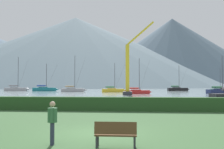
{
  "coord_description": "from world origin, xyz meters",
  "views": [
    {
      "loc": [
        1.81,
        -12.83,
        2.29
      ],
      "look_at": [
        -5.57,
        62.26,
        5.14
      ],
      "focal_mm": 43.3,
      "sensor_mm": 36.0,
      "label": 1
    }
  ],
  "objects_px": {
    "sailboat_slip_0": "(178,89)",
    "sailboat_slip_7": "(219,90)",
    "sailboat_slip_2": "(16,89)",
    "sailboat_slip_10": "(73,90)",
    "park_bench_under_tree": "(116,133)",
    "sailboat_slip_9": "(138,92)",
    "sailboat_slip_6": "(221,91)",
    "person_seated_viewer": "(52,119)",
    "sailboat_slip_12": "(113,90)",
    "dock_crane": "(129,72)",
    "sailboat_slip_11": "(45,89)"
  },
  "relations": [
    {
      "from": "sailboat_slip_2",
      "to": "sailboat_slip_6",
      "type": "bearing_deg",
      "value": -28.73
    },
    {
      "from": "sailboat_slip_7",
      "to": "sailboat_slip_11",
      "type": "relative_size",
      "value": 0.83
    },
    {
      "from": "sailboat_slip_0",
      "to": "sailboat_slip_7",
      "type": "bearing_deg",
      "value": -36.34
    },
    {
      "from": "park_bench_under_tree",
      "to": "sailboat_slip_11",
      "type": "bearing_deg",
      "value": 110.58
    },
    {
      "from": "person_seated_viewer",
      "to": "sailboat_slip_12",
      "type": "bearing_deg",
      "value": 83.3
    },
    {
      "from": "park_bench_under_tree",
      "to": "person_seated_viewer",
      "type": "height_order",
      "value": "person_seated_viewer"
    },
    {
      "from": "sailboat_slip_6",
      "to": "sailboat_slip_11",
      "type": "height_order",
      "value": "sailboat_slip_11"
    },
    {
      "from": "sailboat_slip_0",
      "to": "sailboat_slip_6",
      "type": "relative_size",
      "value": 0.97
    },
    {
      "from": "sailboat_slip_7",
      "to": "person_seated_viewer",
      "type": "height_order",
      "value": "sailboat_slip_7"
    },
    {
      "from": "sailboat_slip_7",
      "to": "sailboat_slip_2",
      "type": "bearing_deg",
      "value": 169.3
    },
    {
      "from": "sailboat_slip_2",
      "to": "sailboat_slip_12",
      "type": "bearing_deg",
      "value": -29.16
    },
    {
      "from": "sailboat_slip_0",
      "to": "sailboat_slip_11",
      "type": "xyz_separation_m",
      "value": [
        -47.99,
        -8.43,
        0.07
      ]
    },
    {
      "from": "sailboat_slip_0",
      "to": "park_bench_under_tree",
      "type": "xyz_separation_m",
      "value": [
        -15.39,
        -92.43,
        -0.15
      ]
    },
    {
      "from": "sailboat_slip_11",
      "to": "dock_crane",
      "type": "height_order",
      "value": "dock_crane"
    },
    {
      "from": "sailboat_slip_11",
      "to": "dock_crane",
      "type": "bearing_deg",
      "value": -57.44
    },
    {
      "from": "sailboat_slip_12",
      "to": "sailboat_slip_6",
      "type": "bearing_deg",
      "value": -31.33
    },
    {
      "from": "sailboat_slip_2",
      "to": "park_bench_under_tree",
      "type": "distance_m",
      "value": 96.11
    },
    {
      "from": "sailboat_slip_9",
      "to": "sailboat_slip_10",
      "type": "bearing_deg",
      "value": 125.64
    },
    {
      "from": "park_bench_under_tree",
      "to": "sailboat_slip_6",
      "type": "bearing_deg",
      "value": 69.87
    },
    {
      "from": "sailboat_slip_9",
      "to": "sailboat_slip_12",
      "type": "bearing_deg",
      "value": 103.35
    },
    {
      "from": "sailboat_slip_2",
      "to": "dock_crane",
      "type": "height_order",
      "value": "dock_crane"
    },
    {
      "from": "sailboat_slip_2",
      "to": "sailboat_slip_9",
      "type": "relative_size",
      "value": 1.4
    },
    {
      "from": "sailboat_slip_0",
      "to": "sailboat_slip_10",
      "type": "height_order",
      "value": "sailboat_slip_10"
    },
    {
      "from": "sailboat_slip_0",
      "to": "sailboat_slip_7",
      "type": "distance_m",
      "value": 14.56
    },
    {
      "from": "sailboat_slip_0",
      "to": "sailboat_slip_7",
      "type": "xyz_separation_m",
      "value": [
        13.06,
        -6.44,
        -0.14
      ]
    },
    {
      "from": "sailboat_slip_6",
      "to": "sailboat_slip_10",
      "type": "relative_size",
      "value": 0.83
    },
    {
      "from": "sailboat_slip_0",
      "to": "person_seated_viewer",
      "type": "relative_size",
      "value": 5.74
    },
    {
      "from": "sailboat_slip_6",
      "to": "sailboat_slip_12",
      "type": "height_order",
      "value": "sailboat_slip_6"
    },
    {
      "from": "park_bench_under_tree",
      "to": "person_seated_viewer",
      "type": "distance_m",
      "value": 2.5
    },
    {
      "from": "sailboat_slip_0",
      "to": "sailboat_slip_10",
      "type": "distance_m",
      "value": 39.51
    },
    {
      "from": "sailboat_slip_10",
      "to": "dock_crane",
      "type": "distance_m",
      "value": 31.71
    },
    {
      "from": "sailboat_slip_2",
      "to": "sailboat_slip_10",
      "type": "xyz_separation_m",
      "value": [
        23.9,
        -10.72,
        -0.06
      ]
    },
    {
      "from": "sailboat_slip_9",
      "to": "person_seated_viewer",
      "type": "bearing_deg",
      "value": -108.38
    },
    {
      "from": "park_bench_under_tree",
      "to": "sailboat_slip_9",
      "type": "bearing_deg",
      "value": 88.73
    },
    {
      "from": "sailboat_slip_10",
      "to": "sailboat_slip_12",
      "type": "height_order",
      "value": "sailboat_slip_10"
    },
    {
      "from": "sailboat_slip_9",
      "to": "park_bench_under_tree",
      "type": "relative_size",
      "value": 5.82
    },
    {
      "from": "sailboat_slip_6",
      "to": "sailboat_slip_7",
      "type": "distance_m",
      "value": 25.29
    },
    {
      "from": "park_bench_under_tree",
      "to": "sailboat_slip_10",
      "type": "bearing_deg",
      "value": 104.32
    },
    {
      "from": "sailboat_slip_10",
      "to": "sailboat_slip_12",
      "type": "distance_m",
      "value": 13.53
    },
    {
      "from": "sailboat_slip_6",
      "to": "dock_crane",
      "type": "relative_size",
      "value": 0.6
    },
    {
      "from": "sailboat_slip_12",
      "to": "sailboat_slip_9",
      "type": "bearing_deg",
      "value": -73.21
    },
    {
      "from": "sailboat_slip_12",
      "to": "park_bench_under_tree",
      "type": "xyz_separation_m",
      "value": [
        6.8,
        -71.7,
        -0.1
      ]
    },
    {
      "from": "person_seated_viewer",
      "to": "dock_crane",
      "type": "relative_size",
      "value": 0.1
    },
    {
      "from": "person_seated_viewer",
      "to": "sailboat_slip_2",
      "type": "bearing_deg",
      "value": 105.71
    },
    {
      "from": "sailboat_slip_12",
      "to": "park_bench_under_tree",
      "type": "relative_size",
      "value": 5.76
    },
    {
      "from": "sailboat_slip_2",
      "to": "park_bench_under_tree",
      "type": "height_order",
      "value": "sailboat_slip_2"
    },
    {
      "from": "sailboat_slip_12",
      "to": "person_seated_viewer",
      "type": "distance_m",
      "value": 71.6
    },
    {
      "from": "sailboat_slip_11",
      "to": "park_bench_under_tree",
      "type": "bearing_deg",
      "value": -78.44
    },
    {
      "from": "sailboat_slip_0",
      "to": "park_bench_under_tree",
      "type": "bearing_deg",
      "value": -109.55
    },
    {
      "from": "sailboat_slip_7",
      "to": "sailboat_slip_12",
      "type": "bearing_deg",
      "value": -169.0
    }
  ]
}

